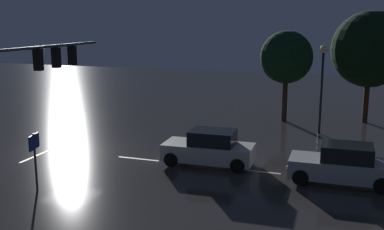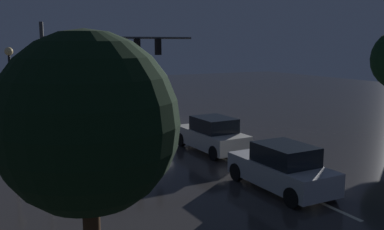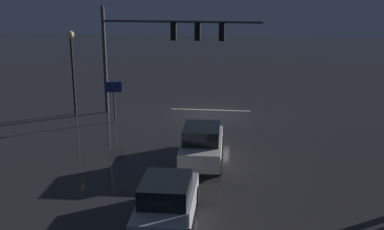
% 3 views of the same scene
% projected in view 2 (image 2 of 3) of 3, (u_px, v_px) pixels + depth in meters
% --- Properties ---
extents(ground_plane, '(80.00, 80.00, 0.00)m').
position_uv_depth(ground_plane, '(149.00, 125.00, 27.84)').
color(ground_plane, '#2D2B2B').
extents(traffic_signal_assembly, '(9.47, 0.47, 6.43)m').
position_uv_depth(traffic_signal_assembly, '(104.00, 56.00, 25.82)').
color(traffic_signal_assembly, '#383A3D').
rests_on(traffic_signal_assembly, ground_plane).
extents(lane_dash_far, '(0.16, 2.20, 0.01)m').
position_uv_depth(lane_dash_far, '(176.00, 137.00, 24.34)').
color(lane_dash_far, beige).
rests_on(lane_dash_far, ground_plane).
extents(lane_dash_mid, '(0.16, 2.20, 0.01)m').
position_uv_depth(lane_dash_mid, '(233.00, 163.00, 19.08)').
color(lane_dash_mid, beige).
rests_on(lane_dash_mid, ground_plane).
extents(lane_dash_near, '(0.16, 2.20, 0.01)m').
position_uv_depth(lane_dash_near, '(335.00, 209.00, 13.83)').
color(lane_dash_near, beige).
rests_on(lane_dash_near, ground_plane).
extents(stop_bar, '(5.00, 0.16, 0.01)m').
position_uv_depth(stop_bar, '(143.00, 122.00, 28.88)').
color(stop_bar, beige).
rests_on(stop_bar, ground_plane).
extents(car_approaching, '(2.02, 4.42, 1.70)m').
position_uv_depth(car_approaching, '(212.00, 135.00, 21.15)').
color(car_approaching, silver).
rests_on(car_approaching, ground_plane).
extents(car_distant, '(1.96, 4.40, 1.70)m').
position_uv_depth(car_distant, '(282.00, 168.00, 15.55)').
color(car_distant, '#B7B7BC').
rests_on(car_distant, ground_plane).
extents(street_lamp_right_kerb, '(0.44, 0.44, 5.05)m').
position_uv_depth(street_lamp_right_kerb, '(10.00, 76.00, 22.99)').
color(street_lamp_right_kerb, black).
rests_on(street_lamp_right_kerb, ground_plane).
extents(route_sign, '(0.89, 0.28, 2.40)m').
position_uv_depth(route_sign, '(71.00, 109.00, 23.42)').
color(route_sign, '#383A3D').
rests_on(route_sign, ground_plane).
extents(tree_right_near, '(3.75, 3.75, 5.55)m').
position_uv_depth(tree_right_near, '(88.00, 124.00, 8.63)').
color(tree_right_near, '#382314').
rests_on(tree_right_near, ground_plane).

